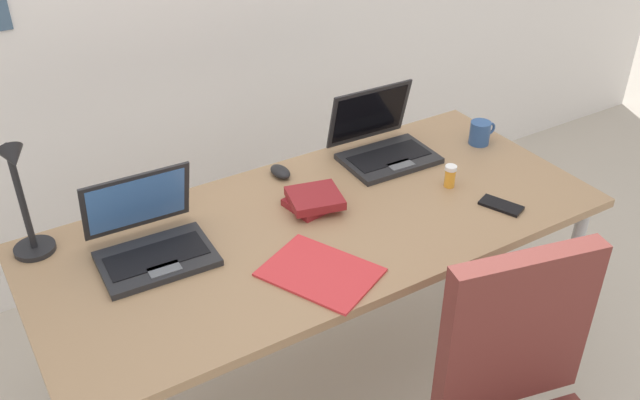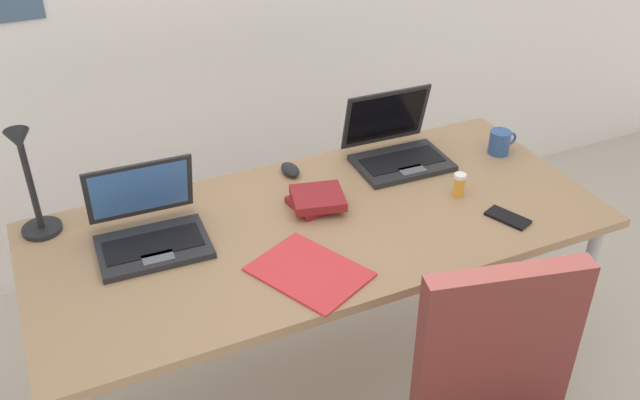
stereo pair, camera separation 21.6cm
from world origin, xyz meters
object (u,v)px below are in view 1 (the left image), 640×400
Objects in this scene: laptop_back_right at (151,241)px; paper_folder_mid_desk at (320,272)px; book_stack at (314,200)px; cell_phone at (501,205)px; coffee_mug at (480,133)px; desk_lamp at (23,200)px; computer_mouse at (280,172)px; pill_bottle at (450,176)px; laptop_by_keyboard at (383,144)px.

paper_folder_mid_desk is (0.37, -0.34, -0.04)m from laptop_back_right.
cell_phone is at bearing -31.40° from book_stack.
coffee_mug is (0.24, 0.37, 0.04)m from cell_phone.
laptop_back_right reaches higher than coffee_mug.
laptop_back_right reaches higher than cell_phone.
computer_mouse is at bearing 2.37° from desk_lamp.
pill_bottle is (-0.06, 0.19, 0.04)m from cell_phone.
book_stack is (0.53, -0.03, -0.02)m from laptop_back_right.
coffee_mug is (0.30, 0.18, 0.00)m from pill_bottle.
cell_phone is (1.35, -0.51, -0.19)m from desk_lamp.
desk_lamp reaches higher than book_stack.
coffee_mug reaches higher than computer_mouse.
laptop_by_keyboard is 2.98× the size of coffee_mug.
laptop_back_right is 2.47× the size of cell_phone.
cell_phone is 0.61m from book_stack.
cell_phone is 0.69× the size of book_stack.
book_stack is (-0.46, 0.13, -0.01)m from pill_bottle.
computer_mouse is 0.56m from paper_folder_mid_desk.
desk_lamp is at bearing 178.32° from laptop_by_keyboard.
book_stack reaches higher than cell_phone.
cell_phone is at bearing -122.99° from coffee_mug.
desk_lamp is 0.37m from laptop_back_right.
coffee_mug reaches higher than cell_phone.
book_stack is at bearing -176.29° from coffee_mug.
desk_lamp reaches higher than laptop_by_keyboard.
laptop_by_keyboard reaches higher than coffee_mug.
desk_lamp is 1.45m from cell_phone.
computer_mouse is 0.78m from coffee_mug.
paper_folder_mid_desk is at bearing -164.44° from pill_bottle.
laptop_back_right is at bearing -179.34° from coffee_mug.
laptop_back_right is 2.97× the size of coffee_mug.
paper_folder_mid_desk is at bearing -109.66° from computer_mouse.
laptop_by_keyboard reaches higher than book_stack.
laptop_by_keyboard is at bearing 83.08° from cell_phone.
laptop_back_right is 1.29m from coffee_mug.
laptop_back_right is 1.71× the size of book_stack.
coffee_mug is at bearing 34.66° from cell_phone.
coffee_mug is (0.92, 0.35, 0.04)m from paper_folder_mid_desk.
book_stack is at bearing -3.67° from laptop_back_right.
computer_mouse is 1.22× the size of pill_bottle.
desk_lamp is at bearing 165.78° from pill_bottle.
desk_lamp is 2.94× the size of cell_phone.
cell_phone is at bearing -20.83° from desk_lamp.
paper_folder_mid_desk is 0.98m from coffee_mug.
cell_phone is at bearing -18.44° from laptop_back_right.
desk_lamp reaches higher than laptop_back_right.
paper_folder_mid_desk is at bearing -118.01° from book_stack.
pill_bottle is 0.64m from paper_folder_mid_desk.
laptop_by_keyboard is 0.39m from coffee_mug.
pill_bottle is at bearing -15.89° from book_stack.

